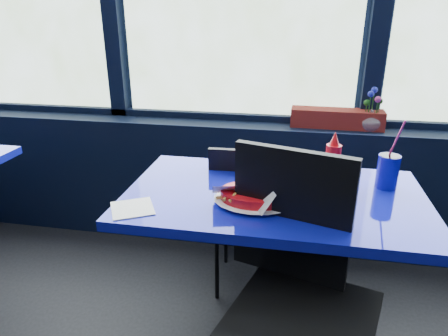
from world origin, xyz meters
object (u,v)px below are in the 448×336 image
at_px(chair_near_front, 297,279).
at_px(flower_vase, 371,118).
at_px(near_table, 272,232).
at_px(ketchup_bottle, 332,162).
at_px(chair_near_back, 250,211).
at_px(food_basket, 256,194).
at_px(soda_cup, 388,171).
at_px(planter_box, 337,118).

relative_size(chair_near_front, flower_vase, 4.08).
xyz_separation_m(chair_near_front, flower_vase, (0.38, 1.15, 0.30)).
bearing_deg(chair_near_front, near_table, 125.76).
bearing_deg(flower_vase, ketchup_bottle, -109.83).
xyz_separation_m(flower_vase, ketchup_bottle, (-0.26, -0.71, -0.02)).
bearing_deg(chair_near_front, chair_near_back, 127.26).
distance_m(food_basket, soda_cup, 0.57).
distance_m(ketchup_bottle, soda_cup, 0.23).
bearing_deg(near_table, chair_near_back, 112.04).
height_order(chair_near_back, flower_vase, flower_vase).
relative_size(chair_near_front, soda_cup, 3.38).
bearing_deg(near_table, soda_cup, 17.75).
distance_m(chair_near_back, food_basket, 0.52).
bearing_deg(near_table, flower_vase, 60.04).
bearing_deg(chair_near_front, planter_box, 97.55).
bearing_deg(food_basket, soda_cup, 32.16).
bearing_deg(chair_near_back, flower_vase, -142.20).
bearing_deg(flower_vase, chair_near_front, -108.08).
xyz_separation_m(planter_box, food_basket, (-0.36, -0.98, -0.07)).
distance_m(planter_box, soda_cup, 0.75).
bearing_deg(food_basket, near_table, 64.54).
relative_size(near_table, chair_near_back, 1.41).
xyz_separation_m(near_table, chair_near_back, (-0.13, 0.33, -0.08)).
bearing_deg(flower_vase, chair_near_back, -140.15).
bearing_deg(flower_vase, planter_box, 167.85).
distance_m(planter_box, food_basket, 1.05).
height_order(chair_near_back, ketchup_bottle, ketchup_bottle).
bearing_deg(planter_box, soda_cup, -76.67).
xyz_separation_m(near_table, soda_cup, (0.45, 0.14, 0.26)).
bearing_deg(food_basket, flower_vase, 66.50).
height_order(chair_near_back, soda_cup, soda_cup).
distance_m(chair_near_front, chair_near_back, 0.69).
bearing_deg(chair_near_back, soda_cup, 160.79).
distance_m(near_table, food_basket, 0.25).
height_order(chair_near_front, ketchup_bottle, chair_near_front).
xyz_separation_m(planter_box, ketchup_bottle, (-0.07, -0.75, 0.00)).
relative_size(chair_near_front, ketchup_bottle, 4.28).
bearing_deg(flower_vase, soda_cup, -92.56).
xyz_separation_m(near_table, chair_near_front, (0.11, -0.31, 0.01)).
bearing_deg(planter_box, chair_near_front, -97.62).
height_order(chair_near_front, soda_cup, soda_cup).
relative_size(near_table, food_basket, 4.06).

